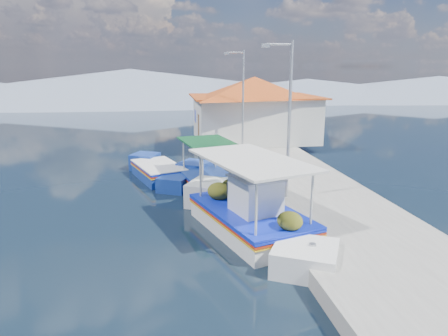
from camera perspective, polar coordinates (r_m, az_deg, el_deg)
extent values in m
plane|color=black|center=(14.08, -7.27, -9.38)|extent=(160.00, 160.00, 0.00)
cube|color=#9B9991|center=(20.59, 8.85, -1.11)|extent=(5.00, 44.00, 0.50)
cylinder|color=#A5A8AD|center=(11.78, 12.24, -10.98)|extent=(0.20, 0.20, 0.30)
cylinder|color=#A5A8AD|center=(16.22, 6.02, -3.70)|extent=(0.20, 0.20, 0.30)
cylinder|color=#A5A8AD|center=(21.87, 2.07, 1.02)|extent=(0.20, 0.20, 0.30)
cylinder|color=#A5A8AD|center=(27.67, -0.24, 3.79)|extent=(0.20, 0.20, 0.30)
cube|color=white|center=(14.24, 3.66, -7.96)|extent=(3.78, 5.34, 1.06)
cube|color=white|center=(17.20, 4.63, -3.59)|extent=(2.38, 2.38, 1.17)
cube|color=white|center=(11.43, 2.23, -13.73)|extent=(2.31, 2.31, 1.00)
cube|color=#0E24BC|center=(14.06, 3.70, -6.11)|extent=(3.89, 5.50, 0.07)
cube|color=#B4290F|center=(14.09, 3.69, -6.45)|extent=(3.89, 5.50, 0.06)
cube|color=yellow|center=(14.12, 3.69, -6.74)|extent=(3.89, 5.50, 0.04)
cube|color=#0E24BC|center=(14.03, 3.70, -5.81)|extent=(3.90, 5.46, 0.06)
cube|color=brown|center=(14.05, 3.70, -5.94)|extent=(3.56, 5.19, 0.06)
cube|color=white|center=(13.53, 3.61, -3.98)|extent=(1.72, 1.78, 1.22)
cube|color=silver|center=(13.35, 3.65, -1.39)|extent=(1.87, 1.93, 0.07)
cylinder|color=beige|center=(15.82, 0.87, -0.24)|extent=(0.08, 0.08, 1.78)
cylinder|color=beige|center=(15.68, 7.98, -0.51)|extent=(0.08, 0.08, 1.78)
cylinder|color=beige|center=(11.98, -1.79, -4.98)|extent=(0.08, 0.08, 1.78)
cylinder|color=beige|center=(11.79, 7.65, -5.41)|extent=(0.08, 0.08, 1.78)
cube|color=silver|center=(13.54, 3.82, 1.16)|extent=(3.90, 5.38, 0.08)
ellipsoid|color=#434B14|center=(15.46, 2.59, -2.80)|extent=(0.85, 0.93, 0.63)
ellipsoid|color=#434B14|center=(15.95, 5.59, -2.51)|extent=(0.71, 0.78, 0.53)
ellipsoid|color=#434B14|center=(12.06, 3.93, -7.94)|extent=(0.76, 0.83, 0.57)
sphere|color=#FF4B08|center=(14.38, 8.41, -2.09)|extent=(0.45, 0.45, 0.45)
cube|color=navy|center=(18.58, -2.02, -2.72)|extent=(2.66, 4.00, 0.94)
cube|color=navy|center=(20.92, -1.49, -0.45)|extent=(1.98, 1.98, 1.04)
cube|color=navy|center=(16.30, -2.67, -5.15)|extent=(1.93, 1.93, 0.89)
cube|color=#0E24BC|center=(18.46, -2.03, -1.42)|extent=(2.74, 4.12, 0.06)
cube|color=#B4290F|center=(18.48, -2.03, -1.66)|extent=(2.74, 4.12, 0.05)
cube|color=yellow|center=(18.50, -2.03, -1.87)|extent=(2.74, 4.12, 0.04)
cube|color=navy|center=(18.44, -2.03, -1.21)|extent=(2.75, 4.09, 0.05)
cube|color=brown|center=(18.44, -2.03, -1.30)|extent=(2.49, 3.90, 0.05)
cylinder|color=beige|center=(19.83, -3.99, 2.12)|extent=(0.07, 0.07, 1.59)
cylinder|color=beige|center=(19.72, 0.60, 2.08)|extent=(0.07, 0.07, 1.59)
cylinder|color=beige|center=(16.84, -5.16, -0.06)|extent=(0.07, 0.07, 1.59)
cylinder|color=beige|center=(16.70, 0.25, -0.12)|extent=(0.07, 0.07, 1.59)
cube|color=#0D4421|center=(18.09, -2.07, 3.55)|extent=(2.76, 4.02, 0.07)
cube|color=navy|center=(20.94, -9.14, -0.94)|extent=(2.84, 3.87, 0.97)
cube|color=navy|center=(23.04, -7.29, 0.81)|extent=(1.76, 1.76, 1.07)
cube|color=navy|center=(18.91, -11.33, -2.67)|extent=(1.72, 1.72, 0.91)
cube|color=#0E24BC|center=(20.83, -9.19, 0.25)|extent=(2.93, 3.98, 0.06)
cube|color=#B4290F|center=(20.85, -9.18, 0.03)|extent=(2.93, 3.98, 0.05)
cube|color=yellow|center=(20.86, -9.17, -0.16)|extent=(2.93, 3.98, 0.04)
cube|color=white|center=(20.81, -9.19, 0.44)|extent=(2.93, 3.96, 0.05)
cube|color=brown|center=(20.82, -9.19, 0.35)|extent=(2.68, 3.75, 0.05)
cube|color=silver|center=(28.88, 4.21, 6.89)|extent=(8.00, 6.00, 3.00)
cube|color=#B74219|center=(28.73, 4.26, 9.96)|extent=(8.64, 6.48, 0.10)
pyramid|color=#B74219|center=(28.69, 4.29, 11.26)|extent=(10.49, 10.49, 1.40)
cube|color=brown|center=(27.35, -3.54, 5.45)|extent=(0.06, 1.00, 2.00)
cube|color=#0E24BC|center=(29.73, -4.00, 7.30)|extent=(0.06, 1.20, 0.90)
cylinder|color=#A5A8AD|center=(15.82, 9.10, 6.34)|extent=(0.12, 0.12, 6.00)
cylinder|color=#A5A8AD|center=(15.56, 7.69, 16.79)|extent=(1.00, 0.08, 0.08)
cube|color=#A5A8AD|center=(15.43, 5.82, 16.68)|extent=(0.30, 0.14, 0.14)
cylinder|color=#A5A8AD|center=(24.50, 2.67, 9.17)|extent=(0.12, 0.12, 6.00)
cylinder|color=#A5A8AD|center=(24.33, 1.55, 15.86)|extent=(1.00, 0.08, 0.08)
cube|color=#A5A8AD|center=(24.24, 0.34, 15.76)|extent=(0.30, 0.14, 0.14)
cone|color=slate|center=(69.17, -12.91, 11.10)|extent=(96.00, 96.00, 5.50)
cone|color=slate|center=(73.50, 11.57, 10.65)|extent=(76.80, 76.80, 3.80)
cone|color=slate|center=(85.36, 27.79, 9.92)|extent=(89.60, 89.60, 4.20)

